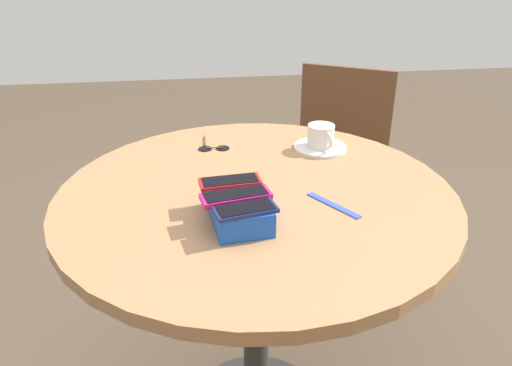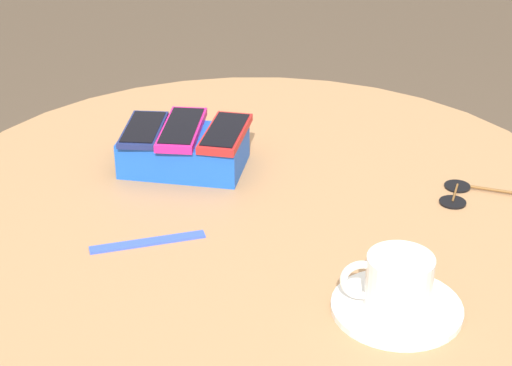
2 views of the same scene
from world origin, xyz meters
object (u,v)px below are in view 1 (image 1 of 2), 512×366
object	(u,v)px
phone_box	(239,209)
saucer	(320,147)
phone_red	(230,182)
round_table	(256,240)
phone_navy	(246,209)
coffee_cup	(321,136)
lanyard_strap	(333,205)
chair_near_window	(334,169)
sunglasses	(213,147)
phone_magenta	(236,196)

from	to	relation	value
phone_box	saucer	xyz separation A→B (m)	(0.36, -0.27, -0.02)
saucer	phone_red	bearing A→B (deg)	136.74
round_table	phone_navy	distance (m)	0.27
coffee_cup	lanyard_strap	xyz separation A→B (m)	(-0.32, 0.05, -0.04)
saucer	round_table	bearing A→B (deg)	137.14
coffee_cup	chair_near_window	bearing A→B (deg)	-22.00
saucer	lanyard_strap	xyz separation A→B (m)	(-0.32, 0.05, -0.00)
phone_navy	chair_near_window	size ratio (longest dim) A/B	0.16
lanyard_strap	sunglasses	world-z (taller)	sunglasses
coffee_cup	sunglasses	distance (m)	0.30
lanyard_strap	chair_near_window	world-z (taller)	chair_near_window
phone_magenta	sunglasses	bearing A→B (deg)	3.62
phone_box	round_table	bearing A→B (deg)	-22.96
round_table	phone_navy	size ratio (longest dim) A/B	7.12
chair_near_window	phone_navy	bearing A→B (deg)	153.31
phone_navy	phone_box	bearing A→B (deg)	7.98
phone_magenta	sunglasses	size ratio (longest dim) A/B	1.30
sunglasses	saucer	bearing A→B (deg)	-98.61
saucer	chair_near_window	size ratio (longest dim) A/B	0.18
phone_magenta	lanyard_strap	bearing A→B (deg)	-80.47
saucer	phone_magenta	bearing A→B (deg)	142.99
coffee_cup	chair_near_window	distance (m)	0.66
saucer	chair_near_window	bearing A→B (deg)	-22.14
round_table	saucer	xyz separation A→B (m)	(0.23, -0.21, 0.14)
sunglasses	phone_red	bearing A→B (deg)	-176.65
round_table	chair_near_window	xyz separation A→B (m)	(0.74, -0.42, -0.17)
lanyard_strap	phone_magenta	bearing A→B (deg)	99.53
phone_red	saucer	xyz separation A→B (m)	(0.30, -0.28, -0.06)
phone_magenta	lanyard_strap	world-z (taller)	phone_magenta
phone_box	chair_near_window	xyz separation A→B (m)	(0.87, -0.48, -0.34)
phone_navy	lanyard_strap	world-z (taller)	phone_navy
round_table	chair_near_window	size ratio (longest dim) A/B	1.11
phone_box	lanyard_strap	distance (m)	0.22
phone_navy	phone_red	world-z (taller)	phone_red
phone_magenta	chair_near_window	size ratio (longest dim) A/B	0.18
phone_navy	saucer	distance (m)	0.49
coffee_cup	lanyard_strap	size ratio (longest dim) A/B	0.69
sunglasses	phone_box	bearing A→B (deg)	-175.55
lanyard_strap	phone_red	bearing A→B (deg)	82.75
coffee_cup	phone_navy	bearing A→B (deg)	147.97
saucer	lanyard_strap	bearing A→B (deg)	170.88
coffee_cup	sunglasses	size ratio (longest dim) A/B	0.88
phone_box	phone_magenta	bearing A→B (deg)	128.22
lanyard_strap	sunglasses	xyz separation A→B (m)	(0.37, 0.25, 0.00)
phone_box	saucer	world-z (taller)	phone_box
phone_red	coffee_cup	world-z (taller)	coffee_cup
round_table	phone_box	bearing A→B (deg)	157.04
phone_magenta	phone_red	size ratio (longest dim) A/B	1.10
round_table	phone_magenta	distance (m)	0.25
phone_magenta	chair_near_window	bearing A→B (deg)	-28.82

